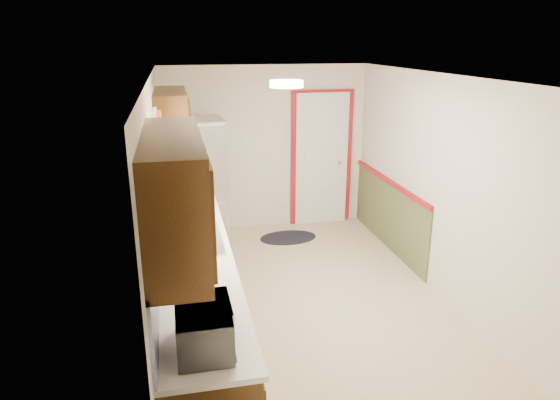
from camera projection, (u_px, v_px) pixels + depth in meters
name	position (u px, v px, depth m)	size (l,w,h in m)	color
room_shell	(311.00, 199.00, 5.02)	(3.20, 5.20, 2.52)	#C8B78D
kitchen_run	(190.00, 257.00, 4.63)	(0.63, 4.00, 2.20)	#37200C
back_wall_trim	(335.00, 170.00, 7.37)	(1.12, 2.30, 2.08)	maroon
ceiling_fixture	(286.00, 84.00, 4.42)	(0.30, 0.30, 0.06)	#FFD88C
microwave	(204.00, 324.00, 3.00)	(0.50, 0.28, 0.34)	white
refrigerator	(199.00, 182.00, 6.83)	(0.76, 0.75, 1.74)	#B7B7BC
rug	(288.00, 237.00, 7.20)	(0.82, 0.53, 0.01)	black
cooktop	(187.00, 191.00, 6.17)	(0.47, 0.56, 0.02)	black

